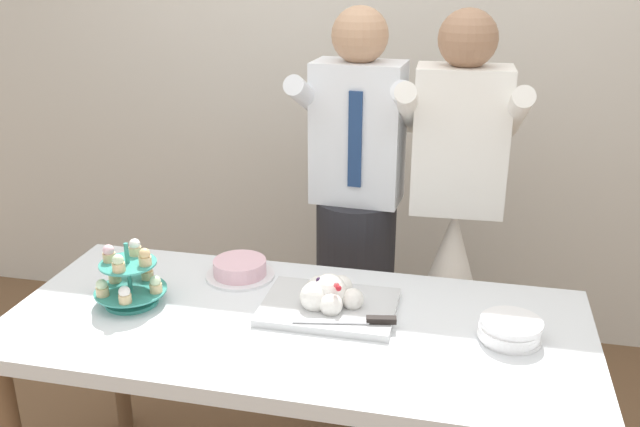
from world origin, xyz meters
name	(u,v)px	position (x,y,z in m)	size (l,w,h in m)	color
rear_wall	(373,40)	(0.00, 1.48, 1.45)	(5.20, 0.10, 2.90)	beige
dessert_table	(296,341)	(0.00, 0.00, 0.70)	(1.80, 0.80, 0.78)	silver
cupcake_stand	(129,280)	(-0.54, -0.01, 0.86)	(0.23, 0.23, 0.21)	teal
main_cake_tray	(329,299)	(0.09, 0.08, 0.81)	(0.43, 0.31, 0.12)	silver
plate_stack	(510,330)	(0.64, 0.03, 0.81)	(0.19, 0.18, 0.07)	white
round_cake	(240,269)	(-0.26, 0.25, 0.80)	(0.24, 0.24, 0.06)	white
person_groom	(356,240)	(0.06, 0.73, 0.75)	(0.49, 0.51, 1.66)	#232328
person_bride	(449,289)	(0.45, 0.70, 0.58)	(0.56, 0.56, 1.66)	white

